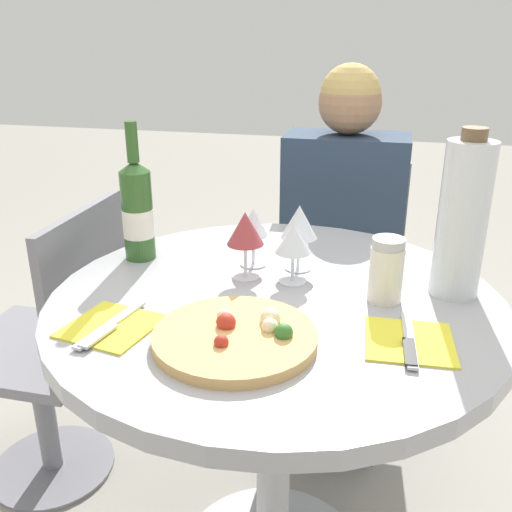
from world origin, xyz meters
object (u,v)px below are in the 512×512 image
(chair_behind_diner, at_px, (340,289))
(seated_diner, at_px, (338,275))
(dining_table, at_px, (275,362))
(chair_empty_side, at_px, (55,355))
(wine_bottle, at_px, (137,211))
(pizza_large, at_px, (237,336))
(tall_carafe, at_px, (463,219))

(chair_behind_diner, distance_m, seated_diner, 0.18)
(dining_table, height_order, chair_empty_side, chair_empty_side)
(wine_bottle, bearing_deg, dining_table, -20.41)
(dining_table, bearing_deg, chair_empty_side, 164.46)
(seated_diner, bearing_deg, pizza_large, 83.41)
(chair_empty_side, relative_size, wine_bottle, 2.64)
(seated_diner, height_order, tall_carafe, seated_diner)
(wine_bottle, relative_size, tall_carafe, 0.95)
(dining_table, height_order, chair_behind_diner, chair_behind_diner)
(chair_empty_side, distance_m, pizza_large, 0.82)
(seated_diner, bearing_deg, dining_table, 83.94)
(tall_carafe, bearing_deg, seated_diner, 116.04)
(chair_empty_side, relative_size, pizza_large, 2.94)
(dining_table, height_order, tall_carafe, tall_carafe)
(chair_behind_diner, relative_size, wine_bottle, 2.64)
(dining_table, relative_size, wine_bottle, 2.89)
(pizza_large, xyz_separation_m, tall_carafe, (0.38, 0.29, 0.15))
(chair_empty_side, bearing_deg, tall_carafe, -94.93)
(dining_table, relative_size, pizza_large, 3.22)
(seated_diner, relative_size, chair_empty_side, 1.39)
(dining_table, distance_m, seated_diner, 0.67)
(seated_diner, distance_m, tall_carafe, 0.74)
(chair_behind_diner, relative_size, seated_diner, 0.72)
(chair_behind_diner, xyz_separation_m, pizza_large, (-0.10, -1.00, 0.36))
(chair_behind_diner, relative_size, pizza_large, 2.94)
(tall_carafe, bearing_deg, chair_empty_side, 175.07)
(chair_empty_side, height_order, tall_carafe, tall_carafe)
(dining_table, relative_size, chair_behind_diner, 1.09)
(dining_table, xyz_separation_m, tall_carafe, (0.35, 0.10, 0.31))
(pizza_large, bearing_deg, seated_diner, 83.41)
(dining_table, xyz_separation_m, pizza_large, (-0.03, -0.19, 0.17))
(chair_empty_side, bearing_deg, wine_bottle, -99.76)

